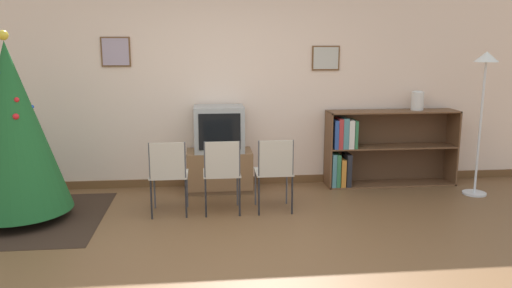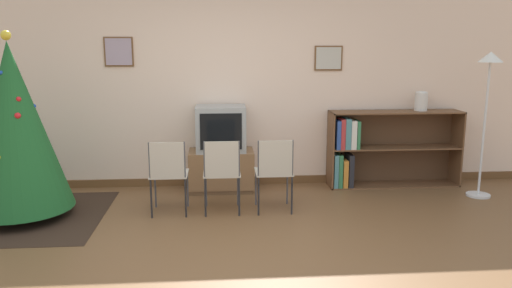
{
  "view_description": "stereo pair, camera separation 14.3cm",
  "coord_description": "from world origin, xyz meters",
  "px_view_note": "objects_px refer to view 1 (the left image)",
  "views": [
    {
      "loc": [
        -0.25,
        -3.95,
        1.83
      ],
      "look_at": [
        0.3,
        1.3,
        0.75
      ],
      "focal_mm": 35.0,
      "sensor_mm": 36.0,
      "label": 1
    },
    {
      "loc": [
        -0.11,
        -3.97,
        1.83
      ],
      "look_at": [
        0.3,
        1.3,
        0.75
      ],
      "focal_mm": 35.0,
      "sensor_mm": 36.0,
      "label": 2
    }
  ],
  "objects_px": {
    "christmas_tree": "(12,128)",
    "bookshelf": "(370,149)",
    "vase": "(417,100)",
    "tv_console": "(220,171)",
    "folding_chair_left": "(168,173)",
    "folding_chair_center": "(222,172)",
    "standing_lamp": "(484,86)",
    "television": "(219,129)",
    "folding_chair_right": "(275,170)"
  },
  "relations": [
    {
      "from": "standing_lamp",
      "to": "vase",
      "type": "bearing_deg",
      "value": 134.04
    },
    {
      "from": "television",
      "to": "folding_chair_center",
      "type": "xyz_separation_m",
      "value": [
        -0.0,
        -0.88,
        -0.32
      ]
    },
    {
      "from": "vase",
      "to": "folding_chair_left",
      "type": "bearing_deg",
      "value": -162.93
    },
    {
      "from": "bookshelf",
      "to": "vase",
      "type": "distance_m",
      "value": 0.87
    },
    {
      "from": "tv_console",
      "to": "television",
      "type": "height_order",
      "value": "television"
    },
    {
      "from": "christmas_tree",
      "to": "folding_chair_center",
      "type": "bearing_deg",
      "value": -1.12
    },
    {
      "from": "christmas_tree",
      "to": "folding_chair_left",
      "type": "xyz_separation_m",
      "value": [
        1.55,
        -0.04,
        -0.5
      ]
    },
    {
      "from": "folding_chair_left",
      "to": "vase",
      "type": "relative_size",
      "value": 3.33
    },
    {
      "from": "bookshelf",
      "to": "vase",
      "type": "relative_size",
      "value": 6.86
    },
    {
      "from": "christmas_tree",
      "to": "bookshelf",
      "type": "xyz_separation_m",
      "value": [
        4.06,
        0.91,
        -0.5
      ]
    },
    {
      "from": "folding_chair_right",
      "to": "vase",
      "type": "bearing_deg",
      "value": 25.76
    },
    {
      "from": "folding_chair_left",
      "to": "folding_chair_center",
      "type": "height_order",
      "value": "same"
    },
    {
      "from": "christmas_tree",
      "to": "vase",
      "type": "xyz_separation_m",
      "value": [
        4.67,
        0.92,
        0.13
      ]
    },
    {
      "from": "christmas_tree",
      "to": "folding_chair_center",
      "type": "height_order",
      "value": "christmas_tree"
    },
    {
      "from": "folding_chair_center",
      "to": "tv_console",
      "type": "bearing_deg",
      "value": 90.0
    },
    {
      "from": "bookshelf",
      "to": "standing_lamp",
      "type": "relative_size",
      "value": 0.98
    },
    {
      "from": "television",
      "to": "standing_lamp",
      "type": "xyz_separation_m",
      "value": [
        3.1,
        -0.49,
        0.54
      ]
    },
    {
      "from": "standing_lamp",
      "to": "tv_console",
      "type": "bearing_deg",
      "value": 171.02
    },
    {
      "from": "folding_chair_right",
      "to": "standing_lamp",
      "type": "height_order",
      "value": "standing_lamp"
    },
    {
      "from": "tv_console",
      "to": "folding_chair_center",
      "type": "xyz_separation_m",
      "value": [
        0.0,
        -0.88,
        0.22
      ]
    },
    {
      "from": "tv_console",
      "to": "standing_lamp",
      "type": "bearing_deg",
      "value": -8.98
    },
    {
      "from": "folding_chair_center",
      "to": "standing_lamp",
      "type": "relative_size",
      "value": 0.48
    },
    {
      "from": "tv_console",
      "to": "bookshelf",
      "type": "height_order",
      "value": "bookshelf"
    },
    {
      "from": "christmas_tree",
      "to": "standing_lamp",
      "type": "relative_size",
      "value": 1.12
    },
    {
      "from": "tv_console",
      "to": "folding_chair_left",
      "type": "bearing_deg",
      "value": -122.8
    },
    {
      "from": "tv_console",
      "to": "folding_chair_left",
      "type": "xyz_separation_m",
      "value": [
        -0.57,
        -0.88,
        0.22
      ]
    },
    {
      "from": "folding_chair_left",
      "to": "folding_chair_right",
      "type": "xyz_separation_m",
      "value": [
        1.13,
        0.0,
        0.0
      ]
    },
    {
      "from": "standing_lamp",
      "to": "folding_chair_center",
      "type": "bearing_deg",
      "value": -172.84
    },
    {
      "from": "vase",
      "to": "standing_lamp",
      "type": "bearing_deg",
      "value": -45.96
    },
    {
      "from": "folding_chair_center",
      "to": "vase",
      "type": "xyz_separation_m",
      "value": [
        2.55,
        0.96,
        0.63
      ]
    },
    {
      "from": "standing_lamp",
      "to": "folding_chair_right",
      "type": "bearing_deg",
      "value": -171.26
    },
    {
      "from": "folding_chair_right",
      "to": "folding_chair_left",
      "type": "bearing_deg",
      "value": 180.0
    },
    {
      "from": "christmas_tree",
      "to": "folding_chair_left",
      "type": "distance_m",
      "value": 1.63
    },
    {
      "from": "christmas_tree",
      "to": "standing_lamp",
      "type": "bearing_deg",
      "value": 3.82
    },
    {
      "from": "bookshelf",
      "to": "vase",
      "type": "xyz_separation_m",
      "value": [
        0.61,
        0.01,
        0.62
      ]
    },
    {
      "from": "television",
      "to": "bookshelf",
      "type": "distance_m",
      "value": 1.97
    },
    {
      "from": "vase",
      "to": "television",
      "type": "bearing_deg",
      "value": -178.19
    },
    {
      "from": "folding_chair_center",
      "to": "bookshelf",
      "type": "xyz_separation_m",
      "value": [
        1.94,
        0.95,
        0.0
      ]
    },
    {
      "from": "bookshelf",
      "to": "christmas_tree",
      "type": "bearing_deg",
      "value": -167.43
    },
    {
      "from": "television",
      "to": "standing_lamp",
      "type": "height_order",
      "value": "standing_lamp"
    },
    {
      "from": "folding_chair_center",
      "to": "standing_lamp",
      "type": "height_order",
      "value": "standing_lamp"
    },
    {
      "from": "tv_console",
      "to": "folding_chair_right",
      "type": "height_order",
      "value": "folding_chair_right"
    },
    {
      "from": "folding_chair_right",
      "to": "standing_lamp",
      "type": "distance_m",
      "value": 2.7
    },
    {
      "from": "tv_console",
      "to": "folding_chair_center",
      "type": "bearing_deg",
      "value": -90.0
    },
    {
      "from": "tv_console",
      "to": "folding_chair_left",
      "type": "relative_size",
      "value": 0.98
    },
    {
      "from": "television",
      "to": "standing_lamp",
      "type": "relative_size",
      "value": 0.35
    },
    {
      "from": "folding_chair_left",
      "to": "standing_lamp",
      "type": "bearing_deg",
      "value": 6.06
    },
    {
      "from": "television",
      "to": "folding_chair_right",
      "type": "xyz_separation_m",
      "value": [
        0.57,
        -0.88,
        -0.32
      ]
    },
    {
      "from": "tv_console",
      "to": "television",
      "type": "distance_m",
      "value": 0.53
    },
    {
      "from": "television",
      "to": "tv_console",
      "type": "bearing_deg",
      "value": 90.0
    }
  ]
}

